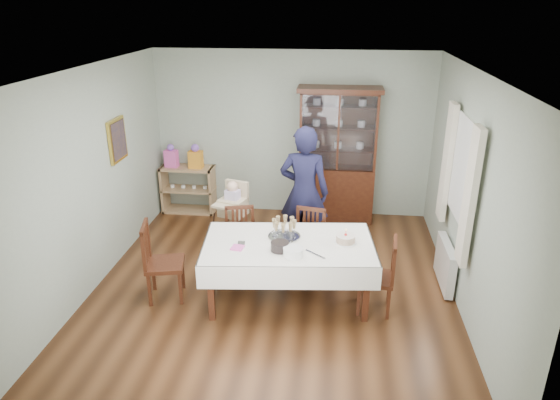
% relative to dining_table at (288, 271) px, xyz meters
% --- Properties ---
extents(floor, '(5.00, 5.00, 0.00)m').
position_rel_dining_table_xyz_m(floor, '(-0.21, 0.24, -0.38)').
color(floor, '#593319').
rests_on(floor, ground).
extents(room_shell, '(5.00, 5.00, 5.00)m').
position_rel_dining_table_xyz_m(room_shell, '(-0.21, 0.77, 1.32)').
color(room_shell, '#9EAA99').
rests_on(room_shell, floor).
extents(dining_table, '(2.10, 1.34, 0.76)m').
position_rel_dining_table_xyz_m(dining_table, '(0.00, 0.00, 0.00)').
color(dining_table, '#462311').
rests_on(dining_table, floor).
extents(china_cabinet, '(1.30, 0.48, 2.18)m').
position_rel_dining_table_xyz_m(china_cabinet, '(0.54, 2.49, 0.74)').
color(china_cabinet, '#462311').
rests_on(china_cabinet, floor).
extents(sideboard, '(0.90, 0.38, 0.80)m').
position_rel_dining_table_xyz_m(sideboard, '(-1.96, 2.52, 0.02)').
color(sideboard, tan).
rests_on(sideboard, floor).
extents(picture_frame, '(0.04, 0.48, 0.58)m').
position_rel_dining_table_xyz_m(picture_frame, '(-2.43, 1.04, 1.27)').
color(picture_frame, gold).
rests_on(picture_frame, room_shell).
extents(window, '(0.04, 1.02, 1.22)m').
position_rel_dining_table_xyz_m(window, '(2.01, 0.54, 1.17)').
color(window, white).
rests_on(window, room_shell).
extents(curtain_left, '(0.07, 0.30, 1.55)m').
position_rel_dining_table_xyz_m(curtain_left, '(1.95, -0.08, 1.07)').
color(curtain_left, silver).
rests_on(curtain_left, room_shell).
extents(curtain_right, '(0.07, 0.30, 1.55)m').
position_rel_dining_table_xyz_m(curtain_right, '(1.95, 1.16, 1.07)').
color(curtain_right, silver).
rests_on(curtain_right, room_shell).
extents(radiator, '(0.10, 0.80, 0.55)m').
position_rel_dining_table_xyz_m(radiator, '(1.95, 0.54, -0.08)').
color(radiator, white).
rests_on(radiator, floor).
extents(chair_far_left, '(0.48, 0.48, 0.89)m').
position_rel_dining_table_xyz_m(chair_far_left, '(-0.69, 0.56, -0.12)').
color(chair_far_left, '#462311').
rests_on(chair_far_left, floor).
extents(chair_far_right, '(0.48, 0.48, 0.91)m').
position_rel_dining_table_xyz_m(chair_far_right, '(0.19, 0.57, -0.12)').
color(chair_far_right, '#462311').
rests_on(chair_far_right, floor).
extents(chair_end_left, '(0.53, 0.53, 0.98)m').
position_rel_dining_table_xyz_m(chair_end_left, '(-1.50, -0.14, -0.09)').
color(chair_end_left, '#462311').
rests_on(chair_end_left, floor).
extents(chair_end_right, '(0.45, 0.45, 0.91)m').
position_rel_dining_table_xyz_m(chair_end_right, '(1.04, -0.11, -0.11)').
color(chair_end_right, '#462311').
rests_on(chair_end_right, floor).
extents(woman, '(0.73, 0.51, 1.88)m').
position_rel_dining_table_xyz_m(woman, '(0.10, 1.19, 0.55)').
color(woman, black).
rests_on(woman, floor).
extents(high_chair, '(0.60, 0.60, 1.07)m').
position_rel_dining_table_xyz_m(high_chair, '(-0.91, 1.18, 0.03)').
color(high_chair, black).
rests_on(high_chair, floor).
extents(champagne_tray, '(0.39, 0.39, 0.24)m').
position_rel_dining_table_xyz_m(champagne_tray, '(-0.07, 0.14, 0.45)').
color(champagne_tray, silver).
rests_on(champagne_tray, dining_table).
extents(birthday_cake, '(0.26, 0.26, 0.18)m').
position_rel_dining_table_xyz_m(birthday_cake, '(0.66, 0.07, 0.42)').
color(birthday_cake, white).
rests_on(birthday_cake, dining_table).
extents(plate_stack_dark, '(0.27, 0.27, 0.10)m').
position_rel_dining_table_xyz_m(plate_stack_dark, '(-0.08, -0.20, 0.43)').
color(plate_stack_dark, black).
rests_on(plate_stack_dark, dining_table).
extents(plate_stack_white, '(0.24, 0.24, 0.10)m').
position_rel_dining_table_xyz_m(plate_stack_white, '(0.08, -0.32, 0.42)').
color(plate_stack_white, white).
rests_on(plate_stack_white, dining_table).
extents(napkin_stack, '(0.15, 0.15, 0.02)m').
position_rel_dining_table_xyz_m(napkin_stack, '(-0.57, -0.21, 0.38)').
color(napkin_stack, '#EA56B4').
rests_on(napkin_stack, dining_table).
extents(cutlery, '(0.12, 0.17, 0.01)m').
position_rel_dining_table_xyz_m(cutlery, '(-0.58, -0.11, 0.38)').
color(cutlery, silver).
rests_on(cutlery, dining_table).
extents(cake_knife, '(0.24, 0.21, 0.01)m').
position_rel_dining_table_xyz_m(cake_knife, '(0.33, -0.26, 0.38)').
color(cake_knife, silver).
rests_on(cake_knife, dining_table).
extents(gift_bag_pink, '(0.22, 0.16, 0.39)m').
position_rel_dining_table_xyz_m(gift_bag_pink, '(-2.21, 2.50, 0.59)').
color(gift_bag_pink, '#EA56B4').
rests_on(gift_bag_pink, sideboard).
extents(gift_bag_orange, '(0.23, 0.17, 0.41)m').
position_rel_dining_table_xyz_m(gift_bag_orange, '(-1.80, 2.50, 0.60)').
color(gift_bag_orange, orange).
rests_on(gift_bag_orange, sideboard).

